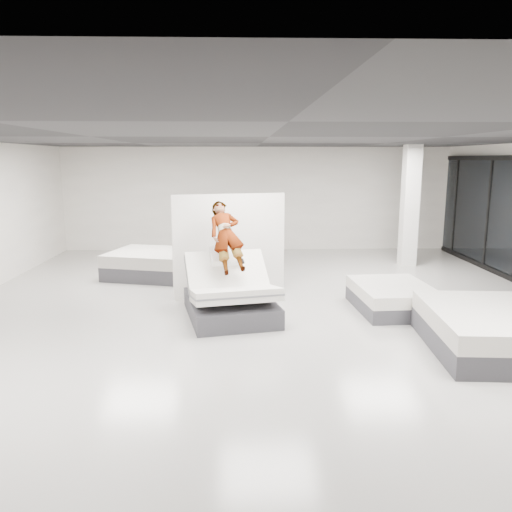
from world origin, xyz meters
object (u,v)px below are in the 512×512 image
at_px(flat_bed_left_far, 158,264).
at_px(column, 410,206).
at_px(hero_bed, 230,297).
at_px(flat_bed_right_near, 488,330).
at_px(remote, 242,261).
at_px(person, 227,249).
at_px(flat_bed_right_far, 393,297).
at_px(divider_panel, 230,246).

xyz_separation_m(flat_bed_left_far, column, (6.51, 1.17, 1.29)).
height_order(hero_bed, flat_bed_right_near, hero_bed).
relative_size(hero_bed, remote, 15.98).
bearing_deg(flat_bed_right_near, remote, 154.55).
relative_size(person, column, 0.49).
relative_size(person, remote, 11.21).
relative_size(flat_bed_right_far, column, 0.58).
bearing_deg(person, flat_bed_left_far, 108.75).
relative_size(hero_bed, column, 0.70).
bearing_deg(remote, hero_bed, 172.59).
height_order(hero_bed, person, person).
relative_size(flat_bed_right_far, flat_bed_left_far, 0.71).
relative_size(person, divider_panel, 0.67).
bearing_deg(divider_panel, flat_bed_left_far, 120.35).
height_order(person, column, column).
xyz_separation_m(hero_bed, flat_bed_left_far, (-1.82, 3.22, -0.06)).
xyz_separation_m(remote, divider_panel, (-0.26, 1.41, 0.03)).
distance_m(flat_bed_right_near, flat_bed_left_far, 7.57).
relative_size(hero_bed, flat_bed_left_far, 0.85).
height_order(person, flat_bed_right_far, person).
xyz_separation_m(flat_bed_right_far, flat_bed_right_near, (0.82, -2.07, 0.07)).
bearing_deg(hero_bed, divider_panel, 91.60).
height_order(flat_bed_right_far, flat_bed_left_far, flat_bed_left_far).
distance_m(flat_bed_right_far, flat_bed_left_far, 5.68).
height_order(divider_panel, flat_bed_right_near, divider_panel).
xyz_separation_m(flat_bed_right_far, column, (1.61, 4.05, 1.35)).
bearing_deg(flat_bed_left_far, remote, -57.45).
bearing_deg(flat_bed_right_far, hero_bed, -173.69).
xyz_separation_m(person, divider_panel, (0.03, 1.12, -0.14)).
height_order(person, divider_panel, divider_panel).
height_order(person, flat_bed_right_near, person).
bearing_deg(flat_bed_right_near, column, 82.67).
xyz_separation_m(hero_bed, flat_bed_right_far, (3.08, 0.34, -0.13)).
height_order(flat_bed_right_near, column, column).
bearing_deg(flat_bed_right_far, flat_bed_left_far, 149.53).
relative_size(divider_panel, flat_bed_left_far, 0.90).
bearing_deg(person, column, 28.29).
bearing_deg(remote, flat_bed_right_far, -5.94).
bearing_deg(column, flat_bed_left_far, -169.79).
distance_m(remote, flat_bed_right_near, 4.14).
relative_size(remote, divider_panel, 0.06).
xyz_separation_m(person, flat_bed_right_near, (3.97, -2.04, -0.90)).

